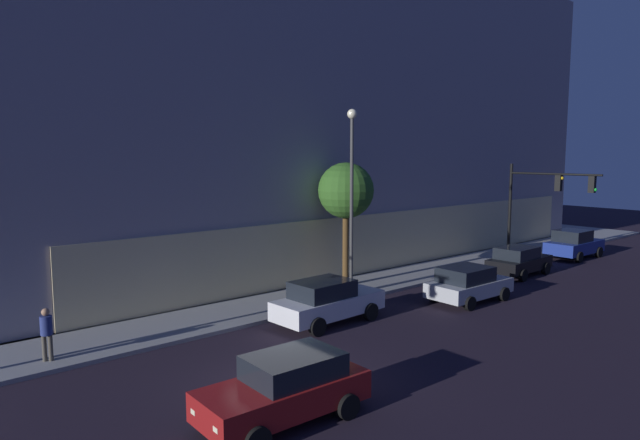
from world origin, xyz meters
TOP-DOWN VIEW (x-y plane):
  - ground_plane at (0.00, 0.00)m, footprint 120.00×120.00m
  - sidewalk_corner at (0.00, 35.01)m, footprint 80.00×60.00m
  - modern_building at (14.20, 19.38)m, footprint 40.10×22.01m
  - traffic_light_far_corner at (21.52, 3.65)m, footprint 0.52×5.27m
  - street_lamp_sidewalk at (8.28, 5.73)m, footprint 0.44×0.44m
  - sidewalk_tree at (9.25, 7.15)m, footprint 2.68×2.68m
  - pedestrian_waiting at (-4.61, 5.85)m, footprint 0.36×0.36m
  - car_red at (-1.16, -1.84)m, footprint 4.33×2.12m
  - car_white at (4.86, 3.49)m, footprint 4.66×2.17m
  - car_silver at (11.72, 1.83)m, footprint 4.09×2.20m
  - car_black at (18.33, 3.22)m, footprint 4.17×2.12m
  - car_blue at (25.60, 3.67)m, footprint 4.27×2.18m

SIDE VIEW (x-z plane):
  - ground_plane at x=0.00m, z-range 0.00..0.00m
  - sidewalk_corner at x=0.00m, z-range 0.00..0.15m
  - car_black at x=18.33m, z-range 0.03..1.59m
  - car_silver at x=11.72m, z-range 0.02..1.61m
  - car_red at x=-1.16m, z-range 0.03..1.67m
  - car_white at x=4.86m, z-range 0.02..1.74m
  - car_blue at x=25.60m, z-range 0.00..1.77m
  - pedestrian_waiting at x=-4.61m, z-range 0.31..1.98m
  - traffic_light_far_corner at x=21.52m, z-range 1.32..7.09m
  - sidewalk_tree at x=9.25m, z-range 1.75..7.72m
  - street_lamp_sidewalk at x=8.28m, z-range 1.18..9.52m
  - modern_building at x=14.20m, z-range -0.09..21.24m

